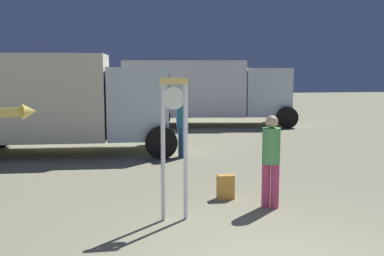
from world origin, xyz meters
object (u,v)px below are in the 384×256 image
Objects in this scene: standing_clock at (174,136)px; box_truck_far at (204,89)px; person_near_clock at (271,157)px; box_truck_near at (48,99)px; person_distant at (182,123)px; backpack at (225,187)px.

box_truck_far reaches higher than standing_clock.
person_near_clock is 0.24× the size of box_truck_near.
box_truck_near is 8.23m from box_truck_far.
box_truck_far reaches higher than person_near_clock.
standing_clock is 0.31× the size of box_truck_far.
box_truck_far is (0.82, 12.05, 0.64)m from person_near_clock.
person_distant is at bearing -16.95° from box_truck_near.
box_truck_far is (5.63, 6.00, -0.03)m from box_truck_near.
box_truck_near reaches higher than person_distant.
box_truck_far is at bearing 46.83° from box_truck_near.
backpack is at bearing -97.48° from box_truck_far.
person_distant is at bearing 81.72° from standing_clock.
standing_clock is at bearing -101.75° from box_truck_far.
person_near_clock is 7.76m from box_truck_near.
box_truck_far reaches higher than person_distant.
box_truck_near reaches higher than backpack.
box_truck_near is (-3.81, 1.16, 0.64)m from person_distant.
person_near_clock is 0.22× the size of box_truck_far.
person_near_clock is 4.98m from person_distant.
standing_clock reaches higher than person_distant.
box_truck_near reaches higher than standing_clock.
standing_clock is at bearing -166.60° from person_near_clock.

